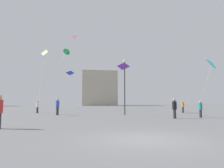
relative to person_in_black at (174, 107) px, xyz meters
The scene contains 14 objects.
ground_plane 10.68m from the person_in_black, 117.73° to the right, with size 300.00×300.00×0.00m, color slate.
person_in_black is the anchor object (origin of this frame).
person_in_blue 12.57m from the person_in_black, 153.06° to the left, with size 0.41×0.41×1.86m.
person_in_orange 10.22m from the person_in_black, 62.29° to the left, with size 0.36×0.36×1.64m.
person_in_white 17.63m from the person_in_black, 145.89° to the left, with size 0.36×0.36×1.65m.
person_in_teal 2.92m from the person_in_black, 16.19° to the left, with size 0.34×0.34×1.57m.
kite_magenta_delta 21.92m from the person_in_black, 124.87° to the left, with size 4.44×6.36×11.38m.
kite_cobalt_delta 30.96m from the person_in_black, 115.22° to the left, with size 2.60×18.58×7.01m.
kite_emerald_diamond 26.98m from the person_in_black, 120.66° to the left, with size 2.73×12.45×10.53m.
kite_cyan_diamond 5.61m from the person_in_black, ahead, with size 1.73×1.50×4.27m.
kite_lime_delta 26.13m from the person_in_black, 131.36° to the left, with size 2.32×9.31×9.39m.
kite_violet_delta 11.70m from the person_in_black, 107.05° to the left, with size 8.65×1.35×5.44m.
building_centre_hall 68.53m from the person_in_black, 95.00° to the left, with size 15.00×14.08×14.12m.
lamppost_east 7.01m from the person_in_black, 125.95° to the left, with size 0.36×0.36×6.28m.
Camera 1 is at (-1.89, -7.82, 1.43)m, focal length 32.10 mm.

